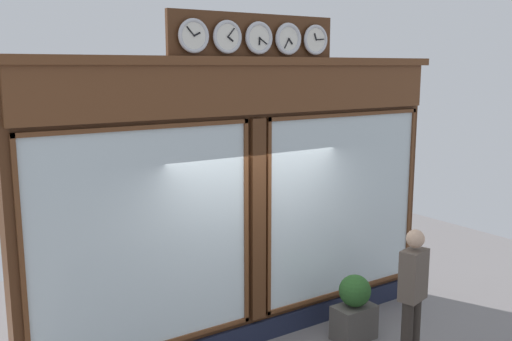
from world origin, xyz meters
name	(u,v)px	position (x,y,z in m)	size (l,w,h in m)	color
shop_facade	(251,201)	(0.00, -0.13, 1.88)	(6.03, 0.42, 4.20)	#4C2B16
pedestrian	(413,291)	(-1.25, 1.50, 0.93)	(0.40, 0.30, 1.69)	#312A24
planter_box	(354,322)	(-1.13, 0.66, 0.23)	(0.56, 0.36, 0.46)	#4C4742
planter_shrub	(355,291)	(-1.13, 0.66, 0.68)	(0.42, 0.42, 0.42)	#285623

